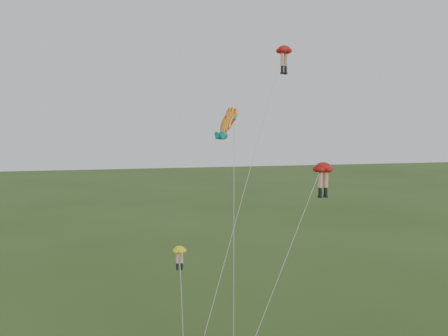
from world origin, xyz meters
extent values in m
ellipsoid|color=red|center=(7.51, 10.46, 21.80)|extent=(1.84, 1.84, 0.68)
cylinder|color=#E19E85|center=(7.33, 10.37, 21.00)|extent=(0.30, 0.30, 1.04)
cylinder|color=black|center=(7.33, 10.37, 20.22)|extent=(0.24, 0.24, 0.52)
cube|color=black|center=(7.33, 10.37, 19.88)|extent=(0.29, 0.35, 0.15)
cylinder|color=#E19E85|center=(7.70, 10.56, 21.00)|extent=(0.30, 0.30, 1.04)
cylinder|color=black|center=(7.70, 10.56, 20.22)|extent=(0.24, 0.24, 0.52)
cube|color=black|center=(7.70, 10.56, 19.88)|extent=(0.29, 0.35, 0.15)
cylinder|color=silver|center=(2.29, 4.00, 11.18)|extent=(10.48, 12.97, 21.93)
ellipsoid|color=red|center=(7.18, 1.98, 12.90)|extent=(1.55, 1.55, 0.69)
cylinder|color=#E19E85|center=(6.97, 1.95, 12.08)|extent=(0.31, 0.31, 1.06)
cylinder|color=black|center=(6.97, 1.95, 11.28)|extent=(0.24, 0.24, 0.53)
cube|color=black|center=(6.97, 1.95, 10.94)|extent=(0.21, 0.33, 0.15)
cylinder|color=#E19E85|center=(7.39, 2.01, 12.08)|extent=(0.31, 0.31, 1.06)
cylinder|color=black|center=(7.39, 2.01, 11.28)|extent=(0.24, 0.24, 0.53)
cube|color=black|center=(7.39, 2.01, 10.94)|extent=(0.21, 0.33, 0.15)
cylinder|color=silver|center=(3.85, 0.58, 6.73)|extent=(6.70, 2.83, 13.03)
ellipsoid|color=yellow|center=(-2.16, 4.13, 7.38)|extent=(1.05, 1.05, 0.48)
cylinder|color=#E19E85|center=(-2.30, 4.15, 6.81)|extent=(0.21, 0.21, 0.73)
cylinder|color=black|center=(-2.30, 4.15, 6.27)|extent=(0.17, 0.17, 0.36)
cube|color=black|center=(-2.30, 4.15, 6.03)|extent=(0.14, 0.22, 0.11)
cylinder|color=#E19E85|center=(-2.01, 4.12, 6.81)|extent=(0.21, 0.21, 0.73)
cylinder|color=black|center=(-2.01, 4.12, 6.27)|extent=(0.17, 0.17, 0.36)
cube|color=black|center=(-2.01, 4.12, 6.03)|extent=(0.14, 0.22, 0.11)
cylinder|color=silver|center=(-2.47, 1.06, 3.91)|extent=(0.65, 6.17, 7.41)
ellipsoid|color=yellow|center=(1.65, 5.85, 15.99)|extent=(2.33, 2.55, 2.39)
sphere|color=yellow|center=(1.65, 5.85, 15.99)|extent=(1.50, 1.55, 1.27)
cone|color=teal|center=(1.65, 5.85, 15.99)|extent=(1.30, 1.36, 1.21)
cone|color=teal|center=(1.65, 5.85, 15.99)|extent=(1.30, 1.36, 1.21)
cone|color=teal|center=(1.65, 5.85, 15.99)|extent=(0.73, 0.76, 0.68)
cone|color=teal|center=(1.65, 5.85, 15.99)|extent=(0.73, 0.76, 0.68)
cone|color=#B11215|center=(1.65, 5.85, 15.99)|extent=(0.76, 0.79, 0.67)
cylinder|color=silver|center=(0.99, 2.58, 8.11)|extent=(1.35, 6.58, 15.78)
camera|label=1|loc=(-7.05, -28.42, 15.75)|focal=40.00mm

